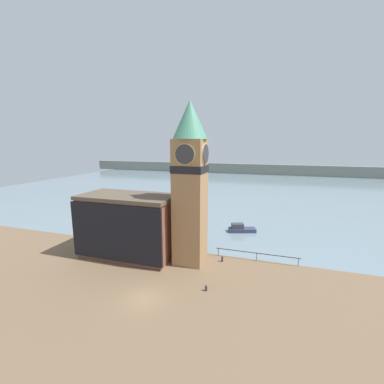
% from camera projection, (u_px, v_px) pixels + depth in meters
% --- Properties ---
extents(ground_plane, '(160.00, 160.00, 0.00)m').
position_uv_depth(ground_plane, '(144.00, 299.00, 25.40)').
color(ground_plane, brown).
extents(water, '(160.00, 120.00, 0.00)m').
position_uv_depth(water, '(240.00, 186.00, 93.03)').
color(water, gray).
rests_on(water, ground_plane).
extents(far_shoreline, '(180.00, 3.00, 5.00)m').
position_uv_depth(far_shoreline, '(251.00, 169.00, 129.97)').
color(far_shoreline, gray).
rests_on(far_shoreline, water).
extents(pier_railing, '(10.79, 0.08, 1.09)m').
position_uv_depth(pier_railing, '(257.00, 254.00, 33.50)').
color(pier_railing, '#333338').
rests_on(pier_railing, ground_plane).
extents(clock_tower, '(4.21, 4.21, 20.19)m').
position_uv_depth(clock_tower, '(190.00, 180.00, 31.51)').
color(clock_tower, '#9E754C').
rests_on(clock_tower, ground_plane).
extents(pier_building, '(12.80, 6.52, 8.42)m').
position_uv_depth(pier_building, '(128.00, 225.00, 34.77)').
color(pier_building, brown).
rests_on(pier_building, ground_plane).
extents(boat_near, '(4.91, 3.12, 1.48)m').
position_uv_depth(boat_near, '(241.00, 229.00, 44.65)').
color(boat_near, '#333856').
rests_on(boat_near, water).
extents(mooring_bollard_near, '(0.26, 0.26, 0.74)m').
position_uv_depth(mooring_bollard_near, '(222.00, 259.00, 33.35)').
color(mooring_bollard_near, '#2D2D33').
rests_on(mooring_bollard_near, ground_plane).
extents(mooring_bollard_far, '(0.26, 0.26, 0.61)m').
position_uv_depth(mooring_bollard_far, '(206.00, 288.00, 26.73)').
color(mooring_bollard_far, '#2D2D33').
rests_on(mooring_bollard_far, ground_plane).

